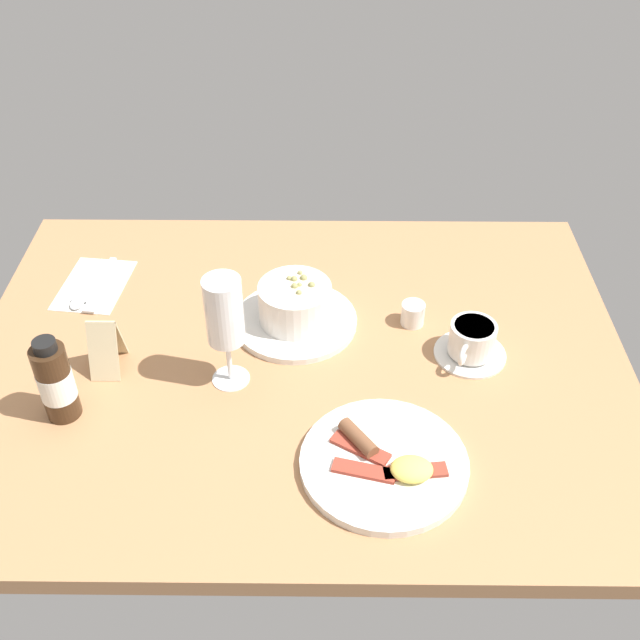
# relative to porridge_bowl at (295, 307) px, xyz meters

# --- Properties ---
(ground_plane) EXTENTS (1.10, 0.84, 0.03)m
(ground_plane) POSITION_rel_porridge_bowl_xyz_m (-0.01, 0.08, -0.05)
(ground_plane) COLOR #A8754C
(porridge_bowl) EXTENTS (0.22, 0.22, 0.09)m
(porridge_bowl) POSITION_rel_porridge_bowl_xyz_m (0.00, 0.00, 0.00)
(porridge_bowl) COLOR silver
(porridge_bowl) RESTS_ON ground_plane
(cutlery_setting) EXTENTS (0.13, 0.18, 0.01)m
(cutlery_setting) POSITION_rel_porridge_bowl_xyz_m (0.38, -0.10, -0.03)
(cutlery_setting) COLOR silver
(cutlery_setting) RESTS_ON ground_plane
(coffee_cup) EXTENTS (0.12, 0.12, 0.06)m
(coffee_cup) POSITION_rel_porridge_bowl_xyz_m (-0.29, 0.08, -0.01)
(coffee_cup) COLOR silver
(coffee_cup) RESTS_ON ground_plane
(creamer_jug) EXTENTS (0.05, 0.05, 0.05)m
(creamer_jug) POSITION_rel_porridge_bowl_xyz_m (-0.21, -0.00, -0.02)
(creamer_jug) COLOR silver
(creamer_jug) RESTS_ON ground_plane
(wine_glass) EXTENTS (0.06, 0.06, 0.20)m
(wine_glass) POSITION_rel_porridge_bowl_xyz_m (0.10, 0.14, 0.10)
(wine_glass) COLOR white
(wine_glass) RESTS_ON ground_plane
(sauce_bottle_brown) EXTENTS (0.05, 0.05, 0.15)m
(sauce_bottle_brown) POSITION_rel_porridge_bowl_xyz_m (0.35, 0.22, 0.03)
(sauce_bottle_brown) COLOR #382314
(sauce_bottle_brown) RESTS_ON ground_plane
(breakfast_plate) EXTENTS (0.24, 0.24, 0.04)m
(breakfast_plate) POSITION_rel_porridge_bowl_xyz_m (-0.14, 0.32, -0.03)
(breakfast_plate) COLOR silver
(breakfast_plate) RESTS_ON ground_plane
(menu_card) EXTENTS (0.05, 0.07, 0.10)m
(menu_card) POSITION_rel_porridge_bowl_xyz_m (0.30, 0.11, 0.01)
(menu_card) COLOR #C1B289
(menu_card) RESTS_ON ground_plane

